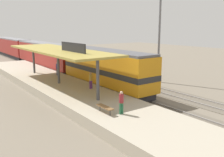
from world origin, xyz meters
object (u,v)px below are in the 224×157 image
Objects in this scene: passenger_carriage_rear at (12,47)px; freight_car at (96,61)px; person_walking at (121,101)px; person_boarding at (91,79)px; light_mast at (160,16)px; locomotive at (105,69)px; platform_bench at (105,107)px; passenger_carriage_front at (45,55)px; person_waiting at (57,68)px.

freight_car is at bearing -81.15° from passenger_carriage_rear.
person_walking is 8.06m from person_boarding.
passenger_carriage_rear is 1.71× the size of light_mast.
passenger_carriage_rear is at bearing 83.91° from person_walking.
person_walking and person_boarding have the same top height.
locomotive is 38.80m from passenger_carriage_rear.
person_walking is at bearing -145.97° from light_mast.
freight_car is 7.02× the size of person_walking.
locomotive is 8.44× the size of person_boarding.
platform_bench is at bearing -113.53° from person_boarding.
person_boarding is (-3.00, -40.55, -0.46)m from passenger_carriage_rear.
passenger_carriage_front is 1.67× the size of freight_car.
person_boarding is (-3.00, -1.75, -0.56)m from locomotive.
person_walking is 1.00× the size of person_boarding.
passenger_carriage_front is 11.70× the size of person_walking.
locomotive is at bearing -90.00° from passenger_carriage_front.
freight_car is at bearing 59.35° from platform_bench.
person_waiting is at bearing -94.85° from passenger_carriage_rear.
person_boarding is (-0.30, -8.81, 0.00)m from person_waiting.
locomotive is at bearing 55.22° from platform_bench.
person_walking is at bearing -45.93° from platform_bench.
passenger_carriage_rear is (0.00, 38.80, -0.10)m from locomotive.
passenger_carriage_front is 9.89m from freight_car.
person_walking is at bearing -98.44° from person_waiting.
platform_bench is 0.99× the size of person_waiting.
light_mast is at bearing 29.71° from platform_bench.
person_boarding is at bearing -91.97° from person_waiting.
passenger_carriage_rear is at bearing 98.85° from freight_car.
person_walking is at bearing -96.09° from passenger_carriage_rear.
passenger_carriage_front is (0.00, 18.00, -0.10)m from locomotive.
locomotive is 7.58m from person_waiting.
locomotive is at bearing 174.41° from light_mast.
light_mast reaches higher than passenger_carriage_rear.
platform_bench is at bearing -97.21° from passenger_carriage_rear.
platform_bench is 0.99× the size of person_boarding.
locomotive reaches higher than person_walking.
locomotive is (6.00, 8.64, 1.07)m from platform_bench.
person_waiting is at bearing 81.56° from person_walking.
passenger_carriage_front reaches higher than person_waiting.
person_boarding is (-3.00, -19.75, -0.46)m from passenger_carriage_front.
person_boarding is (-7.60, -10.99, -0.12)m from freight_car.
freight_car reaches higher than person_walking.
freight_car is at bearing 62.52° from person_walking.
platform_bench is 7.54m from person_boarding.
light_mast is at bearing -36.72° from person_waiting.
locomotive is 3.51m from person_boarding.
passenger_carriage_front is at bearing 90.00° from locomotive.
person_waiting is (3.31, 15.70, 0.51)m from platform_bench.
passenger_carriage_front is 19.98m from person_boarding.
passenger_carriage_rear is 11.70× the size of person_walking.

